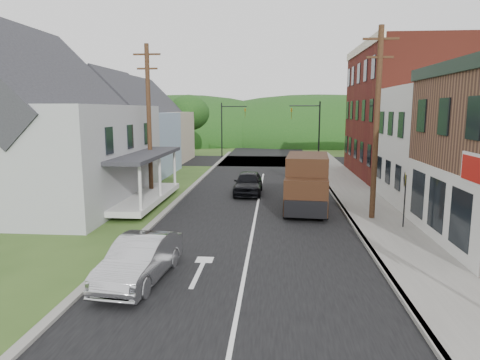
% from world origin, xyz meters
% --- Properties ---
extents(ground, '(120.00, 120.00, 0.00)m').
position_xyz_m(ground, '(0.00, 0.00, 0.00)').
color(ground, '#2D4719').
rests_on(ground, ground).
extents(road, '(9.00, 90.00, 0.02)m').
position_xyz_m(road, '(0.00, 10.00, 0.00)').
color(road, black).
rests_on(road, ground).
extents(cross_road, '(60.00, 9.00, 0.02)m').
position_xyz_m(cross_road, '(0.00, 27.00, 0.00)').
color(cross_road, black).
rests_on(cross_road, ground).
extents(sidewalk_right, '(2.80, 55.00, 0.15)m').
position_xyz_m(sidewalk_right, '(5.90, 8.00, 0.07)').
color(sidewalk_right, slate).
rests_on(sidewalk_right, ground).
extents(curb_right, '(0.20, 55.00, 0.15)m').
position_xyz_m(curb_right, '(4.55, 8.00, 0.07)').
color(curb_right, slate).
rests_on(curb_right, ground).
extents(curb_left, '(0.30, 55.00, 0.12)m').
position_xyz_m(curb_left, '(-4.65, 8.00, 0.06)').
color(curb_left, slate).
rests_on(curb_left, ground).
extents(storefront_white, '(8.00, 7.00, 6.50)m').
position_xyz_m(storefront_white, '(11.30, 7.50, 3.25)').
color(storefront_white, silver).
rests_on(storefront_white, ground).
extents(storefront_red, '(8.00, 12.00, 10.00)m').
position_xyz_m(storefront_red, '(11.30, 17.00, 5.00)').
color(storefront_red, maroon).
rests_on(storefront_red, ground).
extents(house_gray, '(10.20, 12.24, 8.35)m').
position_xyz_m(house_gray, '(-12.00, 6.00, 4.23)').
color(house_gray, '#A5A7AA').
rests_on(house_gray, ground).
extents(house_blue, '(7.14, 8.16, 7.28)m').
position_xyz_m(house_blue, '(-11.00, 17.00, 3.69)').
color(house_blue, '#8CA3BF').
rests_on(house_blue, ground).
extents(house_cream, '(7.14, 8.16, 7.28)m').
position_xyz_m(house_cream, '(-11.50, 26.00, 3.69)').
color(house_cream, tan).
rests_on(house_cream, ground).
extents(utility_pole_right, '(1.60, 0.26, 9.00)m').
position_xyz_m(utility_pole_right, '(5.60, 3.50, 4.66)').
color(utility_pole_right, '#472D19').
rests_on(utility_pole_right, ground).
extents(utility_pole_left, '(1.60, 0.26, 9.00)m').
position_xyz_m(utility_pole_left, '(-6.50, 8.00, 4.66)').
color(utility_pole_left, '#472D19').
rests_on(utility_pole_left, ground).
extents(traffic_signal_right, '(2.87, 0.20, 6.00)m').
position_xyz_m(traffic_signal_right, '(4.30, 23.50, 3.76)').
color(traffic_signal_right, black).
rests_on(traffic_signal_right, ground).
extents(traffic_signal_left, '(2.87, 0.20, 6.00)m').
position_xyz_m(traffic_signal_left, '(-4.30, 30.50, 3.76)').
color(traffic_signal_left, black).
rests_on(traffic_signal_left, ground).
extents(tree_left_b, '(4.80, 4.80, 6.94)m').
position_xyz_m(tree_left_b, '(-17.00, 12.00, 4.88)').
color(tree_left_b, '#382616').
rests_on(tree_left_b, ground).
extents(tree_left_c, '(5.80, 5.80, 8.41)m').
position_xyz_m(tree_left_c, '(-19.00, 20.00, 5.94)').
color(tree_left_c, '#382616').
rests_on(tree_left_c, ground).
extents(tree_left_d, '(4.80, 4.80, 6.94)m').
position_xyz_m(tree_left_d, '(-9.00, 32.00, 4.88)').
color(tree_left_d, '#382616').
rests_on(tree_left_d, ground).
extents(forested_ridge, '(90.00, 30.00, 16.00)m').
position_xyz_m(forested_ridge, '(0.00, 55.00, 0.00)').
color(forested_ridge, '#0F3510').
rests_on(forested_ridge, ground).
extents(silver_sedan, '(1.83, 4.28, 1.37)m').
position_xyz_m(silver_sedan, '(-3.18, -4.58, 0.69)').
color(silver_sedan, '#B3B4B8').
rests_on(silver_sedan, ground).
extents(dark_sedan, '(1.71, 4.20, 1.43)m').
position_xyz_m(dark_sedan, '(-0.71, 9.46, 0.71)').
color(dark_sedan, black).
rests_on(dark_sedan, ground).
extents(delivery_van, '(2.54, 5.36, 2.90)m').
position_xyz_m(delivery_van, '(2.61, 5.31, 1.47)').
color(delivery_van, black).
rests_on(delivery_van, ground).
extents(warning_sign, '(0.15, 0.68, 2.47)m').
position_xyz_m(warning_sign, '(6.59, 1.92, 1.73)').
color(warning_sign, black).
rests_on(warning_sign, sidewalk_right).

